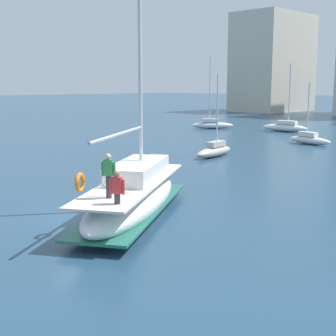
# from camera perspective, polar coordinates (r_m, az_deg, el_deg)

# --- Properties ---
(ground_plane) EXTENTS (400.00, 400.00, 0.00)m
(ground_plane) POSITION_cam_1_polar(r_m,az_deg,el_deg) (19.90, -9.65, -5.90)
(ground_plane) COLOR navy
(main_sailboat) EXTENTS (7.20, 9.38, 11.97)m
(main_sailboat) POSITION_cam_1_polar(r_m,az_deg,el_deg) (19.66, -4.12, -3.26)
(main_sailboat) COLOR white
(main_sailboat) RESTS_ON ground
(moored_sloop_far) EXTENTS (4.51, 1.68, 5.51)m
(moored_sloop_far) POSITION_cam_1_polar(r_m,az_deg,el_deg) (45.16, 16.56, 3.35)
(moored_sloop_far) COLOR white
(moored_sloop_far) RESTS_ON ground
(moored_catamaran) EXTENTS (5.56, 2.10, 7.65)m
(moored_catamaran) POSITION_cam_1_polar(r_m,az_deg,el_deg) (56.29, 13.82, 4.82)
(moored_catamaran) COLOR white
(moored_catamaran) RESTS_ON ground
(moored_cutter_right) EXTENTS (4.45, 4.35, 8.52)m
(moored_cutter_right) POSITION_cam_1_polar(r_m,az_deg,el_deg) (58.61, 5.31, 5.26)
(moored_cutter_right) COLOR silver
(moored_cutter_right) RESTS_ON ground
(moored_ketch_distant) EXTENTS (1.81, 4.69, 6.15)m
(moored_ketch_distant) POSITION_cam_1_polar(r_m,az_deg,el_deg) (36.07, 5.58, 2.16)
(moored_ketch_distant) COLOR #B7B2A8
(moored_ketch_distant) RESTS_ON ground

